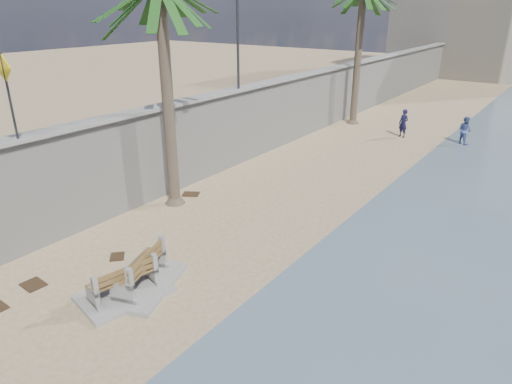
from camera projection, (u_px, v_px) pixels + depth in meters
The scene contains 13 objects.
ground_plane at pixel (99, 336), 10.67m from camera, with size 140.00×140.00×0.00m, color tan.
seawall at pixel (318, 101), 27.83m from camera, with size 0.45×70.00×3.50m, color gray.
wall_cap at pixel (320, 71), 27.14m from camera, with size 0.80×70.00×0.12m, color gray.
end_building at pixel (493, 7), 48.12m from camera, with size 18.00×12.00×14.00m, color #B7AA93.
bench_near at pixel (123, 282), 11.99m from camera, with size 2.01×2.56×0.95m.
bench_far at pixel (140, 272), 12.39m from camera, with size 2.45×2.92×1.04m.
pedestrian_sign at pixel (7, 84), 12.54m from camera, with size 0.78×0.07×2.40m.
streetlight at pixel (238, 18), 19.91m from camera, with size 0.28×0.28×5.12m.
person_a at pixel (404, 121), 26.43m from camera, with size 0.68×0.46×1.88m, color #141336.
person_b at pixel (465, 129), 25.16m from camera, with size 0.83×0.64×1.72m, color #4A5B99.
debris_b at pixel (33, 285), 12.61m from camera, with size 0.65×0.52×0.03m, color #382616.
debris_c at pixel (191, 194), 18.64m from camera, with size 0.66×0.53×0.03m, color #382616.
debris_d at pixel (117, 257), 14.01m from camera, with size 0.53×0.42×0.03m, color #382616.
Camera 1 is at (8.01, -4.81, 7.17)m, focal length 32.00 mm.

